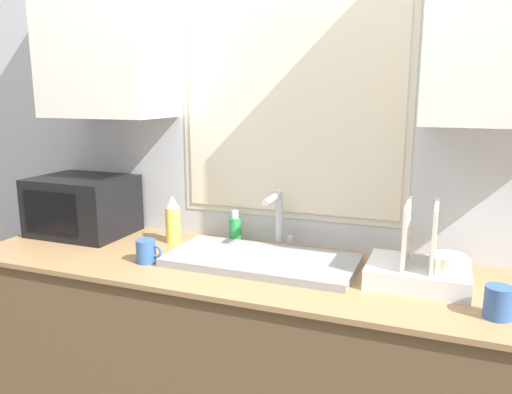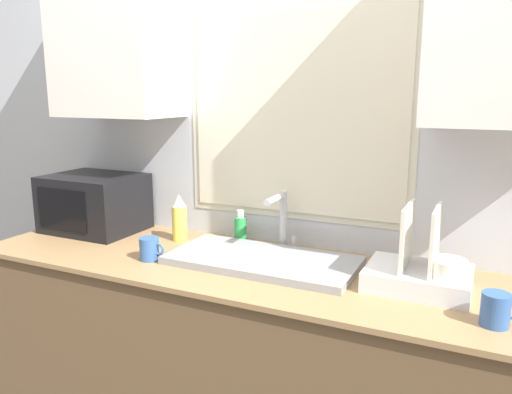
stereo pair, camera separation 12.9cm
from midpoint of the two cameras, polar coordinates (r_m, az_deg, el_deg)
countertop at (r=2.14m, az=-1.05°, el=-19.61°), size 2.44×0.66×0.92m
wall_back at (r=2.12m, az=2.04°, el=7.34°), size 6.00×0.38×2.60m
sink_basin at (r=1.97m, az=-1.25°, el=-7.24°), size 0.74×0.36×0.03m
faucet at (r=2.09m, az=0.77°, el=-2.15°), size 0.08×0.19×0.25m
microwave at (r=2.51m, az=-20.60°, el=-0.93°), size 0.44×0.35×0.27m
dish_rack at (r=1.82m, az=16.43°, el=-7.78°), size 0.34×0.27×0.29m
spray_bottle at (r=2.26m, az=-11.11°, el=-2.59°), size 0.07×0.07×0.21m
soap_bottle at (r=2.21m, az=-4.07°, el=-3.73°), size 0.05×0.05×0.15m
mug_near_sink at (r=2.03m, az=-14.20°, el=-6.05°), size 0.11×0.08×0.09m
mug_by_rack at (r=1.65m, az=24.00°, el=-10.98°), size 0.12×0.08×0.10m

